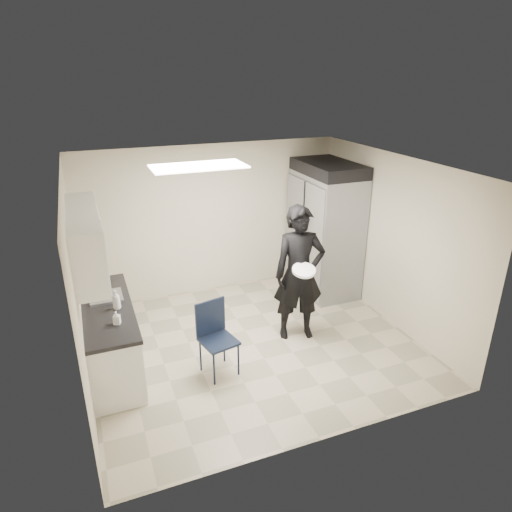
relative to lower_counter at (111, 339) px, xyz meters
name	(u,v)px	position (x,y,z in m)	size (l,w,h in m)	color
floor	(254,344)	(1.95, -0.20, -0.43)	(4.50, 4.50, 0.00)	tan
ceiling	(254,166)	(1.95, -0.20, 2.17)	(4.50, 4.50, 0.00)	silver
back_wall	(212,220)	(1.95, 1.80, 0.87)	(4.50, 4.50, 0.00)	beige
left_wall	(77,290)	(-0.30, -0.20, 0.87)	(4.00, 4.00, 0.00)	beige
right_wall	(392,241)	(4.20, -0.20, 0.87)	(4.00, 4.00, 0.00)	beige
ceiling_panel	(199,166)	(1.35, 0.20, 2.14)	(1.20, 0.60, 0.02)	white
lower_counter	(111,339)	(0.00, 0.00, 0.00)	(0.60, 1.90, 0.86)	silver
countertop	(106,308)	(0.00, 0.00, 0.46)	(0.64, 1.95, 0.05)	black
sink	(106,301)	(0.02, 0.25, 0.44)	(0.42, 0.40, 0.14)	gray
faucet	(89,293)	(-0.18, 0.25, 0.59)	(0.02, 0.02, 0.24)	silver
upper_cabinets	(86,241)	(-0.13, 0.00, 1.40)	(0.35, 1.80, 0.75)	silver
towel_dispenser	(79,229)	(-0.19, 1.15, 1.19)	(0.22, 0.30, 0.35)	black
notice_sticker_left	(78,292)	(-0.29, -0.10, 0.79)	(0.00, 0.12, 0.07)	yellow
notice_sticker_right	(78,288)	(-0.29, 0.10, 0.75)	(0.00, 0.12, 0.07)	yellow
commercial_fridge	(325,234)	(3.78, 1.07, 0.62)	(0.80, 1.35, 2.10)	gray
fridge_compressor	(329,168)	(3.78, 1.07, 1.77)	(0.80, 1.35, 0.20)	black
folding_chair	(219,341)	(1.29, -0.65, 0.05)	(0.43, 0.43, 0.96)	black
man_tuxedo	(299,274)	(2.65, -0.19, 0.58)	(0.74, 0.49, 2.01)	black
bucket_lid	(304,270)	(2.60, -0.43, 0.74)	(0.32, 0.32, 0.04)	white
soap_bottle_a	(116,300)	(0.13, -0.11, 0.61)	(0.10, 0.10, 0.26)	white
soap_bottle_b	(117,318)	(0.09, -0.49, 0.56)	(0.08, 0.08, 0.17)	silver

